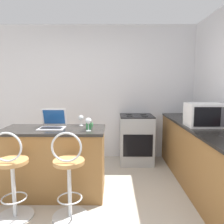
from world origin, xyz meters
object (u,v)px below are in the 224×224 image
object	(u,v)px
stove_range	(136,139)
mug_green	(89,125)
toaster	(191,114)
wine_glass_tall	(88,121)
microwave	(205,115)
wine_glass_short	(81,118)
bar_stool_near	(12,178)
bar_stool_far	(69,178)
laptop	(53,123)

from	to	relation	value
stove_range	mug_green	world-z (taller)	mug_green
toaster	wine_glass_tall	xyz separation A→B (m)	(-1.57, -0.86, 0.03)
wine_glass_tall	microwave	bearing A→B (deg)	10.71
wine_glass_tall	wine_glass_short	bearing A→B (deg)	112.85
microwave	stove_range	xyz separation A→B (m)	(-0.83, 1.04, -0.61)
stove_range	bar_stool_near	bearing A→B (deg)	-131.11
toaster	stove_range	world-z (taller)	toaster
bar_stool_far	wine_glass_short	size ratio (longest dim) A/B	6.82
wine_glass_tall	laptop	bearing A→B (deg)	159.03
laptop	stove_range	distance (m)	1.76
microwave	toaster	bearing A→B (deg)	89.62
microwave	wine_glass_tall	distance (m)	1.60
bar_stool_far	toaster	distance (m)	2.22
toaster	microwave	bearing A→B (deg)	-90.38
bar_stool_far	stove_range	xyz separation A→B (m)	(0.91, 1.75, -0.02)
microwave	toaster	world-z (taller)	microwave
stove_range	wine_glass_short	distance (m)	1.44
bar_stool_near	stove_range	bearing A→B (deg)	48.89
laptop	stove_range	world-z (taller)	laptop
toaster	stove_range	distance (m)	1.10
bar_stool_far	stove_range	world-z (taller)	bar_stool_far
stove_range	mug_green	bearing A→B (deg)	-121.10
wine_glass_tall	mug_green	xyz separation A→B (m)	(-0.00, 0.10, -0.07)
toaster	laptop	bearing A→B (deg)	-162.24
bar_stool_near	bar_stool_far	bearing A→B (deg)	0.00
bar_stool_near	stove_range	distance (m)	2.33
toaster	wine_glass_tall	size ratio (longest dim) A/B	1.75
wine_glass_tall	wine_glass_short	xyz separation A→B (m)	(-0.14, 0.34, -0.02)
stove_range	toaster	bearing A→B (deg)	-29.81
toaster	bar_stool_far	bearing A→B (deg)	-143.82
microwave	wine_glass_tall	xyz separation A→B (m)	(-1.57, -0.30, -0.04)
mug_green	microwave	bearing A→B (deg)	7.09
bar_stool_near	stove_range	xyz separation A→B (m)	(1.53, 1.75, -0.02)
toaster	mug_green	size ratio (longest dim) A/B	2.89
laptop	microwave	xyz separation A→B (m)	(2.07, 0.10, 0.10)
bar_stool_near	mug_green	world-z (taller)	mug_green
bar_stool_near	wine_glass_tall	distance (m)	1.05
bar_stool_far	mug_green	world-z (taller)	mug_green
toaster	mug_green	xyz separation A→B (m)	(-1.58, -0.75, -0.04)
microwave	wine_glass_short	xyz separation A→B (m)	(-1.71, 0.04, -0.05)
bar_stool_near	microwave	xyz separation A→B (m)	(2.36, 0.72, 0.59)
microwave	laptop	bearing A→B (deg)	-177.10
microwave	mug_green	xyz separation A→B (m)	(-1.57, -0.20, -0.11)
bar_stool_far	microwave	xyz separation A→B (m)	(1.74, 0.72, 0.59)
bar_stool_far	microwave	world-z (taller)	microwave
laptop	toaster	size ratio (longest dim) A/B	1.13
bar_stool_near	wine_glass_tall	xyz separation A→B (m)	(0.79, 0.42, 0.55)
bar_stool_far	microwave	bearing A→B (deg)	22.37
bar_stool_far	wine_glass_short	xyz separation A→B (m)	(0.03, 0.76, 0.54)
laptop	wine_glass_short	xyz separation A→B (m)	(0.36, 0.15, 0.04)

